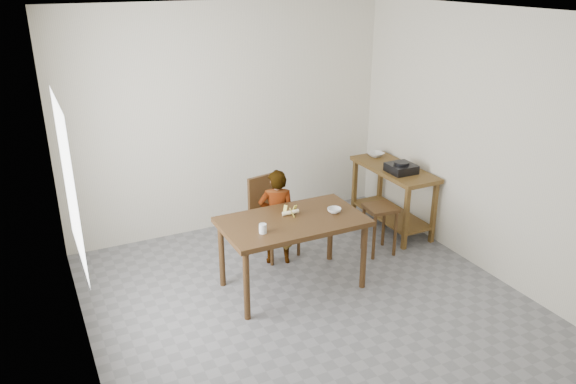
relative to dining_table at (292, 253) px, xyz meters
name	(u,v)px	position (x,y,z in m)	size (l,w,h in m)	color
floor	(306,302)	(0.00, -0.30, -0.40)	(4.00, 4.00, 0.04)	slate
ceiling	(310,9)	(0.00, -0.30, 2.35)	(4.00, 4.00, 0.04)	white
wall_back	(228,119)	(0.00, 1.72, 0.98)	(4.00, 0.04, 2.70)	beige
wall_front	(469,274)	(0.00, -2.32, 0.98)	(4.00, 0.04, 2.70)	beige
wall_left	(68,211)	(-2.02, -0.30, 0.98)	(0.04, 4.00, 2.70)	beige
wall_right	(480,142)	(2.02, -0.30, 0.98)	(0.04, 4.00, 2.70)	beige
window_pane	(69,183)	(-1.97, -0.10, 1.12)	(0.02, 1.10, 1.30)	white
dining_table	(292,253)	(0.00, 0.00, 0.00)	(1.40, 0.80, 0.75)	#3F2812
prep_counter	(392,198)	(1.72, 0.70, 0.03)	(0.50, 1.20, 0.80)	brown
child	(277,217)	(0.08, 0.53, 0.16)	(0.39, 0.26, 1.08)	silver
dining_chair	(275,218)	(0.14, 0.70, 0.07)	(0.43, 0.43, 0.90)	#3F2812
stool	(379,229)	(1.21, 0.23, -0.09)	(0.32, 0.32, 0.57)	#3F2812
glass_tumbler	(263,229)	(-0.38, -0.15, 0.42)	(0.07, 0.07, 0.09)	white
small_bowl	(334,210)	(0.45, -0.04, 0.40)	(0.14, 0.14, 0.04)	silver
banana	(291,212)	(0.03, 0.10, 0.41)	(0.19, 0.13, 0.07)	#FAD262
serving_bowl	(375,154)	(1.75, 1.15, 0.45)	(0.20, 0.20, 0.05)	silver
gas_burner	(401,168)	(1.68, 0.52, 0.47)	(0.30, 0.30, 0.10)	black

